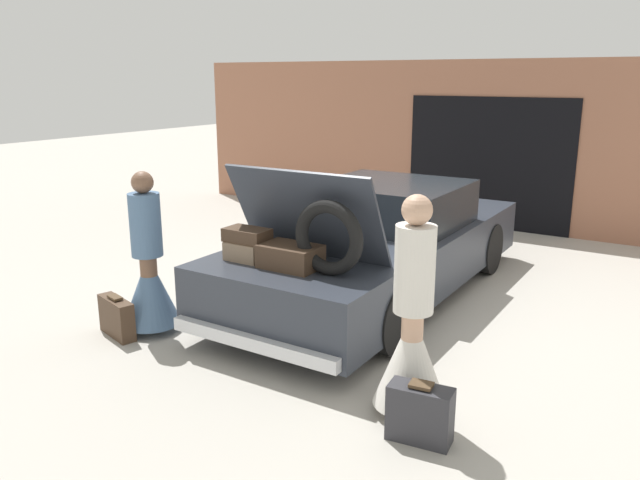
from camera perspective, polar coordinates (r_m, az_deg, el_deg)
ground_plane at (r=7.55m, az=5.35°, el=-4.85°), size 40.00×40.00×0.00m
garage_wall_back at (r=10.97m, az=15.31°, el=8.30°), size 12.00×0.14×2.80m
car at (r=7.37m, az=5.46°, el=-0.49°), size 1.90×4.89×1.71m
person_left at (r=6.49m, az=-15.35°, el=-3.16°), size 0.59×0.59×1.64m
person_right at (r=4.78m, az=8.40°, el=-8.89°), size 0.57×0.57×1.72m
suitcase_beside_left_person at (r=6.58m, az=-18.09°, el=-6.73°), size 0.55×0.29×0.42m
suitcase_beside_right_person at (r=4.63m, az=9.12°, el=-15.40°), size 0.48×0.25×0.45m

